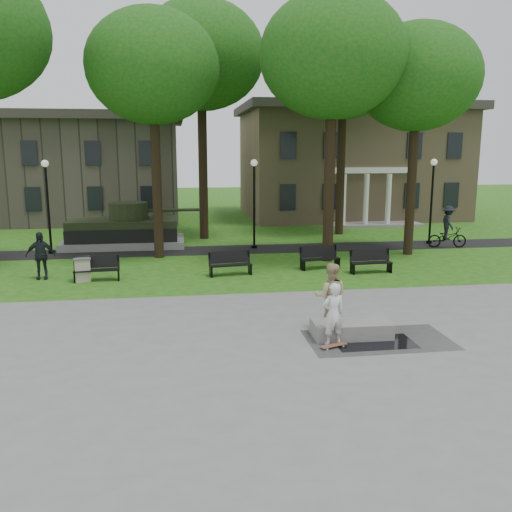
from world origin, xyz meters
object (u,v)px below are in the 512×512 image
(skateboarder, at_px, (333,314))
(friend_watching, at_px, (330,296))
(concrete_block, at_px, (351,329))
(cyclist, at_px, (448,231))
(trash_bin, at_px, (82,269))
(park_bench_0, at_px, (97,268))

(skateboarder, height_order, friend_watching, friend_watching)
(concrete_block, xyz_separation_m, cyclist, (9.64, 13.06, 0.68))
(cyclist, xyz_separation_m, trash_bin, (-18.30, -5.01, -0.44))
(friend_watching, relative_size, park_bench_0, 1.09)
(friend_watching, bearing_deg, skateboarder, 91.98)
(concrete_block, distance_m, friend_watching, 1.14)
(skateboarder, xyz_separation_m, cyclist, (10.34, 13.58, 0.04))
(concrete_block, bearing_deg, trash_bin, 137.10)
(cyclist, relative_size, trash_bin, 2.37)
(skateboarder, xyz_separation_m, friend_watching, (0.27, 1.25, 0.13))
(park_bench_0, bearing_deg, cyclist, 12.08)
(skateboarder, height_order, trash_bin, skateboarder)
(park_bench_0, bearing_deg, skateboarder, -52.93)
(trash_bin, bearing_deg, concrete_block, -42.90)
(skateboarder, xyz_separation_m, trash_bin, (-7.96, 8.57, -0.40))
(concrete_block, relative_size, trash_bin, 2.29)
(friend_watching, distance_m, trash_bin, 11.03)
(skateboarder, bearing_deg, cyclist, -136.90)
(cyclist, distance_m, park_bench_0, 18.44)
(friend_watching, distance_m, cyclist, 15.92)
(concrete_block, relative_size, park_bench_0, 1.20)
(park_bench_0, bearing_deg, trash_bin, 172.66)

